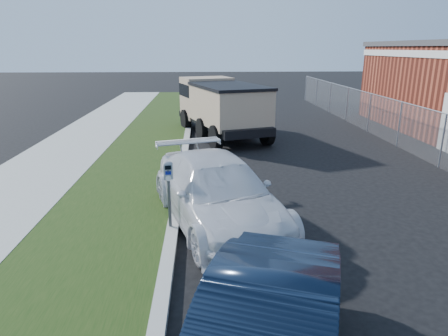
{
  "coord_description": "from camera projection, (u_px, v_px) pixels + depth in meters",
  "views": [
    {
      "loc": [
        -1.92,
        -8.44,
        3.86
      ],
      "look_at": [
        -1.4,
        1.0,
        1.0
      ],
      "focal_mm": 32.0,
      "sensor_mm": 36.0,
      "label": 1
    }
  ],
  "objects": [
    {
      "name": "parking_meter",
      "position": [
        168.0,
        180.0,
        8.34
      ],
      "size": [
        0.22,
        0.16,
        1.47
      ],
      "rotation": [
        0.0,
        0.0,
        0.12
      ],
      "color": "#3F4247",
      "rests_on": "ground"
    },
    {
      "name": "chainlink_fence",
      "position": [
        400.0,
        115.0,
        15.92
      ],
      "size": [
        0.06,
        30.06,
        30.0
      ],
      "color": "slate",
      "rests_on": "ground"
    },
    {
      "name": "dump_truck",
      "position": [
        220.0,
        105.0,
        18.01
      ],
      "size": [
        4.12,
        6.7,
        2.47
      ],
      "rotation": [
        0.0,
        0.0,
        0.31
      ],
      "color": "black",
      "rests_on": "ground"
    },
    {
      "name": "ground",
      "position": [
        286.0,
        221.0,
        9.28
      ],
      "size": [
        120.0,
        120.0,
        0.0
      ],
      "primitive_type": "plane",
      "color": "black",
      "rests_on": "ground"
    },
    {
      "name": "streetside",
      "position": [
        70.0,
        193.0,
        10.88
      ],
      "size": [
        6.12,
        50.0,
        0.15
      ],
      "color": "#999991",
      "rests_on": "ground"
    },
    {
      "name": "white_wagon",
      "position": [
        217.0,
        191.0,
        8.99
      ],
      "size": [
        3.52,
        5.56,
        1.5
      ],
      "primitive_type": "imported",
      "rotation": [
        0.0,
        0.0,
        0.3
      ],
      "color": "silver",
      "rests_on": "ground"
    }
  ]
}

